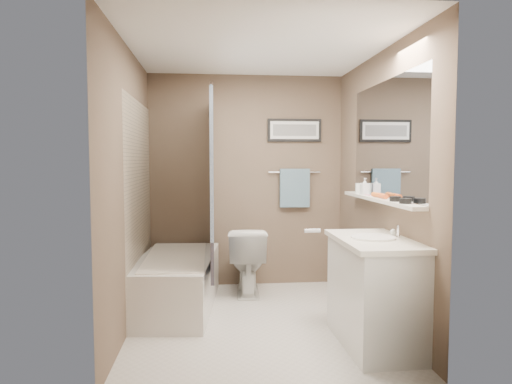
{
  "coord_description": "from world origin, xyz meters",
  "views": [
    {
      "loc": [
        -0.41,
        -3.95,
        1.44
      ],
      "look_at": [
        0.0,
        0.15,
        1.15
      ],
      "focal_mm": 32.0,
      "sensor_mm": 36.0,
      "label": 1
    }
  ],
  "objects": [
    {
      "name": "ground",
      "position": [
        0.0,
        0.0,
        0.0
      ],
      "size": [
        2.5,
        2.5,
        0.0
      ],
      "primitive_type": "plane",
      "color": "beige",
      "rests_on": "ground"
    },
    {
      "name": "ceiling",
      "position": [
        0.0,
        0.0,
        2.38
      ],
      "size": [
        2.2,
        2.5,
        0.04
      ],
      "primitive_type": "cube",
      "color": "white",
      "rests_on": "wall_back"
    },
    {
      "name": "wall_back",
      "position": [
        0.0,
        1.23,
        1.2
      ],
      "size": [
        2.2,
        0.04,
        2.4
      ],
      "primitive_type": "cube",
      "color": "brown",
      "rests_on": "ground"
    },
    {
      "name": "wall_front",
      "position": [
        0.0,
        -1.23,
        1.2
      ],
      "size": [
        2.2,
        0.04,
        2.4
      ],
      "primitive_type": "cube",
      "color": "brown",
      "rests_on": "ground"
    },
    {
      "name": "wall_left",
      "position": [
        -1.08,
        0.0,
        1.2
      ],
      "size": [
        0.04,
        2.5,
        2.4
      ],
      "primitive_type": "cube",
      "color": "brown",
      "rests_on": "ground"
    },
    {
      "name": "wall_right",
      "position": [
        1.08,
        0.0,
        1.2
      ],
      "size": [
        0.04,
        2.5,
        2.4
      ],
      "primitive_type": "cube",
      "color": "brown",
      "rests_on": "ground"
    },
    {
      "name": "tile_surround",
      "position": [
        -1.09,
        0.5,
        1.0
      ],
      "size": [
        0.02,
        1.55,
        2.0
      ],
      "primitive_type": "cube",
      "color": "tan",
      "rests_on": "wall_left"
    },
    {
      "name": "curtain_rod",
      "position": [
        -0.4,
        0.5,
        2.05
      ],
      "size": [
        0.02,
        1.55,
        0.02
      ],
      "primitive_type": "cylinder",
      "rotation": [
        1.57,
        0.0,
        0.0
      ],
      "color": "silver",
      "rests_on": "wall_left"
    },
    {
      "name": "curtain_upper",
      "position": [
        -0.4,
        0.5,
        1.4
      ],
      "size": [
        0.03,
        1.45,
        1.28
      ],
      "primitive_type": "cube",
      "color": "silver",
      "rests_on": "curtain_rod"
    },
    {
      "name": "curtain_lower",
      "position": [
        -0.4,
        0.5,
        0.58
      ],
      "size": [
        0.03,
        1.45,
        0.36
      ],
      "primitive_type": "cube",
      "color": "#2A344E",
      "rests_on": "curtain_rod"
    },
    {
      "name": "mirror",
      "position": [
        1.09,
        -0.15,
        1.62
      ],
      "size": [
        0.02,
        1.6,
        1.0
      ],
      "primitive_type": "cube",
      "color": "silver",
      "rests_on": "wall_right"
    },
    {
      "name": "shelf",
      "position": [
        1.04,
        -0.15,
        1.1
      ],
      "size": [
        0.12,
        1.6,
        0.03
      ],
      "primitive_type": "cube",
      "color": "silver",
      "rests_on": "wall_right"
    },
    {
      "name": "towel_bar",
      "position": [
        0.55,
        1.22,
        1.3
      ],
      "size": [
        0.6,
        0.02,
        0.02
      ],
      "primitive_type": "cylinder",
      "rotation": [
        0.0,
        1.57,
        0.0
      ],
      "color": "silver",
      "rests_on": "wall_back"
    },
    {
      "name": "towel",
      "position": [
        0.55,
        1.2,
        1.12
      ],
      "size": [
        0.34,
        0.05,
        0.44
      ],
      "primitive_type": "cube",
      "color": "#7EA6B8",
      "rests_on": "towel_bar"
    },
    {
      "name": "art_frame",
      "position": [
        0.55,
        1.23,
        1.78
      ],
      "size": [
        0.62,
        0.02,
        0.26
      ],
      "primitive_type": "cube",
      "color": "black",
      "rests_on": "wall_back"
    },
    {
      "name": "art_mat",
      "position": [
        0.55,
        1.22,
        1.78
      ],
      "size": [
        0.56,
        0.0,
        0.2
      ],
      "primitive_type": "cube",
      "color": "white",
      "rests_on": "art_frame"
    },
    {
      "name": "art_image",
      "position": [
        0.55,
        1.22,
        1.78
      ],
      "size": [
        0.5,
        0.0,
        0.13
      ],
      "primitive_type": "cube",
      "color": "#595959",
      "rests_on": "art_mat"
    },
    {
      "name": "door",
      "position": [
        0.55,
        -1.24,
        1.0
      ],
      "size": [
        0.8,
        0.02,
        2.0
      ],
      "primitive_type": "cube",
      "color": "silver",
      "rests_on": "wall_front"
    },
    {
      "name": "door_handle",
      "position": [
        0.22,
        -1.19,
        1.0
      ],
      "size": [
        0.1,
        0.02,
        0.02
      ],
      "primitive_type": "cylinder",
      "rotation": [
        0.0,
        1.57,
        0.0
      ],
      "color": "silver",
      "rests_on": "door"
    },
    {
      "name": "bathtub",
      "position": [
        -0.75,
        0.47,
        0.25
      ],
      "size": [
        0.84,
        1.56,
        0.5
      ],
      "primitive_type": "cube",
      "rotation": [
        0.0,
        0.0,
        -0.1
      ],
      "color": "silver",
      "rests_on": "ground"
    },
    {
      "name": "tub_rim",
      "position": [
        -0.75,
        0.47,
        0.5
      ],
      "size": [
        0.56,
        1.36,
        0.02
      ],
      "primitive_type": "cube",
      "color": "white",
      "rests_on": "bathtub"
    },
    {
      "name": "toilet",
      "position": [
        -0.02,
        0.9,
        0.36
      ],
      "size": [
        0.44,
        0.73,
        0.72
      ],
      "primitive_type": "imported",
      "rotation": [
        0.0,
        0.0,
        3.08
      ],
      "color": "white",
      "rests_on": "ground"
    },
    {
      "name": "vanity",
      "position": [
        0.85,
        -0.6,
        0.4
      ],
      "size": [
        0.51,
        0.91,
        0.8
      ],
      "primitive_type": "cube",
      "rotation": [
        0.0,
        0.0,
        0.02
      ],
      "color": "silver",
      "rests_on": "ground"
    },
    {
      "name": "countertop",
      "position": [
        0.84,
        -0.6,
        0.82
      ],
      "size": [
        0.54,
        0.96,
        0.04
      ],
      "primitive_type": "cube",
      "color": "silver",
      "rests_on": "vanity"
    },
    {
      "name": "sink_basin",
      "position": [
        0.83,
        -0.6,
        0.85
      ],
      "size": [
        0.34,
        0.34,
        0.01
      ],
      "primitive_type": "cylinder",
      "color": "white",
      "rests_on": "countertop"
    },
    {
      "name": "faucet_spout",
      "position": [
        1.03,
        -0.6,
        0.89
      ],
      "size": [
        0.02,
        0.02,
        0.1
      ],
      "primitive_type": "cylinder",
      "color": "white",
      "rests_on": "countertop"
    },
    {
      "name": "faucet_knob",
      "position": [
        1.03,
        -0.5,
        0.87
      ],
      "size": [
        0.05,
        0.05,
        0.05
      ],
      "primitive_type": "sphere",
      "color": "silver",
      "rests_on": "countertop"
    },
    {
      "name": "candle_bowl_near",
      "position": [
        1.04,
        -0.7,
        1.14
      ],
      "size": [
        0.09,
        0.09,
        0.04
      ],
      "primitive_type": "cylinder",
      "color": "black",
      "rests_on": "shelf"
    },
    {
      "name": "candle_bowl_far",
      "position": [
        1.04,
        -0.51,
        1.14
      ],
      "size": [
        0.09,
        0.09,
        0.04
      ],
      "primitive_type": "cylinder",
      "color": "black",
      "rests_on": "shelf"
    },
    {
      "name": "hair_brush_front",
      "position": [
        1.04,
        -0.22,
        1.14
      ],
      "size": [
        0.05,
        0.22,
        0.04
      ],
      "primitive_type": "cylinder",
      "rotation": [
        1.57,
        0.0,
        -0.03
      ],
      "color": "#D8531E",
      "rests_on": "shelf"
    },
    {
      "name": "hair_brush_back",
      "position": [
        1.04,
        -0.16,
        1.14
      ],
      "size": [
        0.06,
        0.22,
        0.04
      ],
      "primitive_type": "cylinder",
      "rotation": [
        1.57,
        0.0,
        0.1
      ],
      "color": "orange",
      "rests_on": "shelf"
    },
    {
      "name": "pink_comb",
      "position": [
        1.04,
        0.08,
        1.12
      ],
      "size": [
        0.04,
        0.16,
        0.01
      ],
      "primitive_type": "cube",
      "rotation": [
        0.0,
        0.0,
        0.05
      ],
      "color": "pink",
      "rests_on": "shelf"
    },
    {
      "name": "glass_jar",
      "position": [
        1.04,
        0.36,
        1.17
      ],
      "size": [
        0.08,
        0.08,
        0.1
      ],
      "primitive_type": "cylinder",
      "color": "white",
      "rests_on": "shelf"
    },
    {
      "name": "soap_bottle",
      "position": [
        1.04,
        0.21,
        1.19
      ],
      "size": [
        0.08,
        0.08,
        0.16
      ],
      "primitive_type": "imported",
      "rotation": [
        0.0,
        0.0,
        0.08
      ],
      "color": "#999999",
      "rests_on": "shelf"
    }
  ]
}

